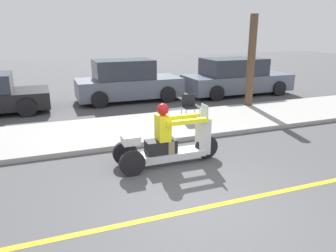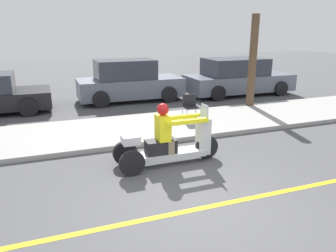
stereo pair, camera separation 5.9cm
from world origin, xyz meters
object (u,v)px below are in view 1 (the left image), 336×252
object	(u,v)px
motorcycle_trike	(168,143)
folding_chair_curbside	(190,105)
tree_trunk	(251,61)
parked_car_lot_right	(127,82)
parked_car_lot_left	(236,78)

from	to	relation	value
motorcycle_trike	folding_chair_curbside	bearing A→B (deg)	56.91
motorcycle_trike	folding_chair_curbside	size ratio (longest dim) A/B	2.91
motorcycle_trike	tree_trunk	size ratio (longest dim) A/B	0.73
motorcycle_trike	tree_trunk	world-z (taller)	tree_trunk
tree_trunk	folding_chair_curbside	bearing A→B (deg)	-158.02
motorcycle_trike	folding_chair_curbside	distance (m)	3.16
parked_car_lot_right	tree_trunk	distance (m)	4.95
folding_chair_curbside	tree_trunk	distance (m)	3.40
parked_car_lot_left	tree_trunk	bearing A→B (deg)	-111.80
tree_trunk	motorcycle_trike	bearing A→B (deg)	-140.70
folding_chair_curbside	tree_trunk	size ratio (longest dim) A/B	0.25
parked_car_lot_left	tree_trunk	distance (m)	2.84
motorcycle_trike	folding_chair_curbside	world-z (taller)	motorcycle_trike
folding_chair_curbside	parked_car_lot_right	xyz separation A→B (m)	(-0.93, 4.09, 0.16)
parked_car_lot_left	motorcycle_trike	bearing A→B (deg)	-132.00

